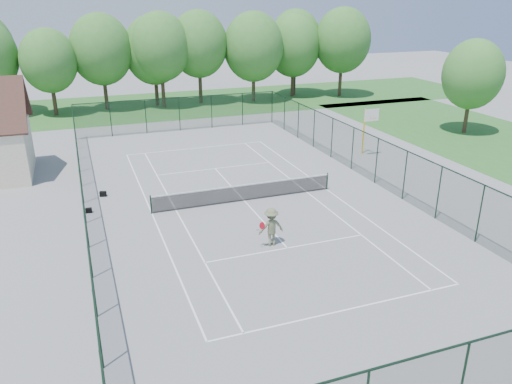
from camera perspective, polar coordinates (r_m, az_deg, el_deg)
ground at (r=29.70m, az=-1.33°, el=-1.02°), size 140.00×140.00×0.00m
grass_far at (r=57.82m, az=-11.18°, el=9.69°), size 80.00×16.00×0.01m
grass_side at (r=45.90m, az=26.56°, el=4.83°), size 14.00×40.00×0.01m
court_lines at (r=29.70m, az=-1.33°, el=-1.01°), size 11.05×23.85×0.01m
tennis_net at (r=29.49m, az=-1.34°, el=0.02°), size 11.08×0.08×1.10m
fence_enclosure at (r=29.15m, az=-1.36°, el=1.82°), size 18.05×36.05×3.02m
tree_line_far at (r=56.95m, az=-11.62°, el=15.59°), size 39.40×6.40×9.70m
basketball_goal at (r=38.66m, az=12.69°, el=7.78°), size 1.20×1.43×3.65m
tree_side at (r=47.81m, az=23.54°, el=12.22°), size 5.14×5.14×8.13m
sports_bag_a at (r=29.57m, az=-18.57°, el=-2.01°), size 0.36×0.23×0.27m
sports_bag_b at (r=31.72m, az=-17.08°, el=-0.21°), size 0.44×0.32×0.31m
tennis_player at (r=24.16m, az=1.75°, el=-4.00°), size 1.93×0.80×1.93m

